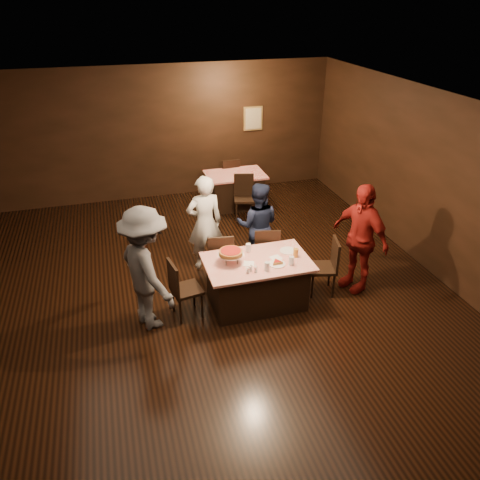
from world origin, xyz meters
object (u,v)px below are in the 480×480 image
object	(u,v)px
chair_back_near	(244,198)
glass_back	(248,248)
chair_far_right	(266,251)
glass_amber	(296,253)
back_table	(235,190)
diner_navy_hoodie	(258,225)
diner_grey_knit	(146,269)
glass_front_right	(291,261)
chair_end_right	(322,267)
diner_white_jacket	(205,223)
plate_empty	(288,251)
chair_far_left	(220,257)
diner_red_shirt	(360,238)
chair_end_left	(186,288)
glass_front_left	(267,266)
pizza_stand	(231,252)
chair_back_far	(229,177)
main_table	(257,282)

from	to	relation	value
chair_back_near	glass_back	bearing A→B (deg)	-91.19
chair_far_right	glass_amber	xyz separation A→B (m)	(0.20, -0.80, 0.37)
back_table	glass_amber	size ratio (longest dim) A/B	9.29
back_table	chair_far_right	bearing A→B (deg)	-95.61
glass_amber	chair_far_right	bearing A→B (deg)	104.04
diner_navy_hoodie	diner_grey_knit	xyz separation A→B (m)	(-2.03, -1.19, 0.16)
glass_front_right	chair_end_right	bearing A→B (deg)	21.04
diner_white_jacket	plate_empty	xyz separation A→B (m)	(1.07, -1.16, -0.08)
chair_far_left	glass_front_right	bearing A→B (deg)	138.12
diner_red_shirt	plate_empty	bearing A→B (deg)	-117.47
chair_end_left	chair_end_right	xyz separation A→B (m)	(2.20, -0.00, 0.00)
back_table	chair_far_right	size ratio (longest dim) A/B	1.37
chair_end_left	glass_back	bearing A→B (deg)	-84.04
chair_far_left	glass_front_left	distance (m)	1.20
diner_red_shirt	glass_amber	size ratio (longest dim) A/B	13.02
glass_amber	plate_empty	bearing A→B (deg)	104.04
chair_back_near	pizza_stand	distance (m)	3.21
chair_back_near	chair_back_far	bearing A→B (deg)	104.04
pizza_stand	glass_front_right	size ratio (longest dim) A/B	2.71
chair_end_right	diner_navy_hoodie	size ratio (longest dim) A/B	0.61
chair_end_left	chair_back_far	xyz separation A→B (m)	(1.79, 4.33, 0.00)
plate_empty	chair_end_right	bearing A→B (deg)	-15.26
glass_front_left	back_table	bearing A→B (deg)	80.94
main_table	plate_empty	distance (m)	0.69
glass_back	chair_far_left	bearing A→B (deg)	127.87
chair_far_right	diner_grey_knit	bearing A→B (deg)	33.77
plate_empty	glass_front_left	world-z (taller)	glass_front_left
chair_end_right	chair_back_near	xyz separation A→B (m)	(-0.41, 3.03, 0.00)
chair_end_right	chair_back_far	bearing A→B (deg)	-160.31
pizza_stand	diner_white_jacket	bearing A→B (deg)	95.63
chair_far_left	chair_back_near	distance (m)	2.52
glass_front_right	glass_amber	size ratio (longest dim) A/B	1.00
chair_end_left	glass_front_left	distance (m)	1.24
diner_red_shirt	pizza_stand	xyz separation A→B (m)	(-2.11, 0.05, 0.04)
chair_far_left	diner_grey_knit	bearing A→B (deg)	40.39
chair_back_far	pizza_stand	world-z (taller)	pizza_stand
glass_back	back_table	bearing A→B (deg)	77.77
chair_far_right	glass_amber	bearing A→B (deg)	116.48
chair_far_left	chair_far_right	size ratio (longest dim) A/B	1.00
main_table	chair_far_left	world-z (taller)	chair_far_left
main_table	pizza_stand	world-z (taller)	pizza_stand
chair_end_left	chair_back_near	xyz separation A→B (m)	(1.79, 3.03, 0.00)
chair_back_far	diner_grey_knit	world-z (taller)	diner_grey_knit
chair_end_left	glass_amber	xyz separation A→B (m)	(1.70, -0.05, 0.37)
chair_end_right	chair_back_far	xyz separation A→B (m)	(-0.41, 4.33, 0.00)
chair_end_right	pizza_stand	size ratio (longest dim) A/B	2.50
glass_front_right	main_table	bearing A→B (deg)	150.95
plate_empty	glass_back	size ratio (longest dim) A/B	1.79
diner_red_shirt	chair_far_right	bearing A→B (deg)	-139.97
chair_far_left	chair_end_left	size ratio (longest dim) A/B	1.00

